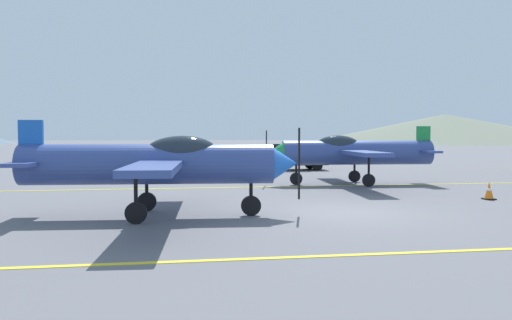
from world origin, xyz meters
name	(u,v)px	position (x,y,z in m)	size (l,w,h in m)	color
ground_plane	(340,213)	(0.00, 0.00, 0.00)	(400.00, 400.00, 0.00)	slate
apron_line_near	(425,252)	(0.00, -4.93, 0.01)	(80.00, 0.16, 0.01)	yellow
apron_line_far	(284,187)	(0.00, 7.36, 0.01)	(80.00, 0.16, 0.01)	yellow
airplane_near	(160,163)	(-4.94, 0.09, 1.44)	(7.43, 8.55, 2.56)	#33478C
airplane_mid	(351,152)	(3.09, 7.91, 1.44)	(7.43, 8.55, 2.56)	#33478C
car_sedan	(291,156)	(2.61, 17.54, 0.84)	(4.32, 2.06, 1.62)	black
traffic_cone_front	(489,191)	(5.89, 2.08, 0.29)	(0.36, 0.36, 0.59)	black
hill_centerleft	(445,129)	(68.74, 117.81, 3.91)	(75.91, 75.91, 7.82)	slate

